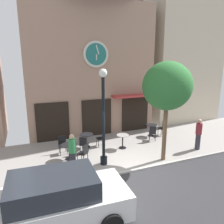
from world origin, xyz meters
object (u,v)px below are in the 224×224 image
object	(u,v)px
cafe_chair_mid_row	(163,127)
cafe_chair_facing_street	(84,143)
cafe_chair_facing_wall	(153,132)
parked_car_white	(54,201)
cafe_chair_near_tree	(63,143)
pedestrian_green	(72,152)
cafe_table_rightmost	(69,148)
cafe_table_center_left	(123,139)
cafe_chair_right_end	(84,152)
pedestrian_maroon	(199,134)
cafe_chair_outer	(102,137)
street_lamp	(103,118)
cafe_table_leftmost	(87,138)
street_tree	(167,86)
cafe_table_center_right	(151,128)

from	to	relation	value
cafe_chair_mid_row	cafe_chair_facing_street	world-z (taller)	same
cafe_chair_facing_wall	parked_car_white	size ratio (longest dim) A/B	0.21
cafe_chair_near_tree	pedestrian_green	world-z (taller)	pedestrian_green
cafe_table_rightmost	cafe_table_center_left	distance (m)	2.97
cafe_chair_right_end	cafe_chair_facing_wall	bearing A→B (deg)	15.61
cafe_chair_mid_row	pedestrian_maroon	size ratio (longest dim) A/B	0.54
cafe_chair_right_end	cafe_chair_outer	size ratio (longest dim) A/B	1.00
cafe_chair_right_end	cafe_chair_facing_wall	distance (m)	4.69
cafe_chair_near_tree	street_lamp	bearing A→B (deg)	-51.78
cafe_table_center_left	cafe_chair_right_end	distance (m)	2.55
street_lamp	cafe_table_rightmost	distance (m)	2.41
cafe_table_rightmost	cafe_chair_mid_row	bearing A→B (deg)	11.27
cafe_table_leftmost	cafe_chair_right_end	size ratio (longest dim) A/B	0.83
cafe_table_leftmost	cafe_table_center_left	world-z (taller)	cafe_table_center_left
cafe_chair_near_tree	cafe_table_center_left	bearing A→B (deg)	-10.28
street_lamp	parked_car_white	world-z (taller)	street_lamp
street_tree	cafe_table_leftmost	bearing A→B (deg)	136.05
pedestrian_green	cafe_chair_right_end	bearing A→B (deg)	41.93
cafe_chair_facing_street	pedestrian_maroon	bearing A→B (deg)	-17.16
cafe_chair_outer	street_lamp	bearing A→B (deg)	-107.27
cafe_chair_right_end	pedestrian_green	world-z (taller)	pedestrian_green
cafe_chair_facing_wall	pedestrian_maroon	bearing A→B (deg)	-52.53
cafe_chair_right_end	cafe_chair_facing_wall	world-z (taller)	same
cafe_chair_mid_row	cafe_chair_facing_street	xyz separation A→B (m)	(-5.43, -0.84, 0.00)
street_lamp	cafe_table_leftmost	size ratio (longest dim) A/B	5.77
cafe_chair_near_tree	cafe_chair_facing_street	bearing A→B (deg)	-23.16
cafe_chair_facing_street	cafe_chair_right_end	bearing A→B (deg)	-104.40
cafe_table_center_right	pedestrian_maroon	distance (m)	3.02
cafe_chair_mid_row	pedestrian_green	size ratio (longest dim) A/B	0.54
street_tree	cafe_chair_near_tree	xyz separation A→B (m)	(-4.35, 2.59, -3.00)
cafe_chair_right_end	cafe_chair_facing_street	size ratio (longest dim) A/B	1.00
street_tree	cafe_chair_mid_row	distance (m)	4.73
street_lamp	cafe_chair_facing_wall	distance (m)	4.43
street_lamp	cafe_chair_mid_row	world-z (taller)	street_lamp
cafe_table_rightmost	cafe_chair_mid_row	world-z (taller)	cafe_chair_mid_row
cafe_chair_outer	cafe_chair_mid_row	xyz separation A→B (m)	(4.24, 0.24, 0.00)
cafe_table_center_right	pedestrian_maroon	bearing A→B (deg)	-67.51
cafe_chair_right_end	cafe_chair_near_tree	world-z (taller)	same
street_lamp	cafe_table_center_left	bearing A→B (deg)	40.96
cafe_chair_facing_wall	cafe_table_leftmost	bearing A→B (deg)	172.69
cafe_table_leftmost	cafe_chair_mid_row	distance (m)	5.08
pedestrian_maroon	parked_car_white	xyz separation A→B (m)	(-7.87, -2.75, -0.10)
street_tree	cafe_table_center_right	size ratio (longest dim) A/B	6.29
pedestrian_maroon	cafe_chair_near_tree	bearing A→B (deg)	161.93
parked_car_white	cafe_table_leftmost	bearing A→B (deg)	65.32
cafe_table_rightmost	street_tree	bearing A→B (deg)	-22.74
cafe_table_center_left	cafe_chair_facing_wall	world-z (taller)	cafe_chair_facing_wall
street_tree	cafe_chair_facing_street	bearing A→B (deg)	147.18
cafe_table_center_right	cafe_chair_outer	size ratio (longest dim) A/B	0.82
cafe_chair_facing_street	pedestrian_maroon	xyz separation A→B (m)	(5.80, -1.79, 0.33)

